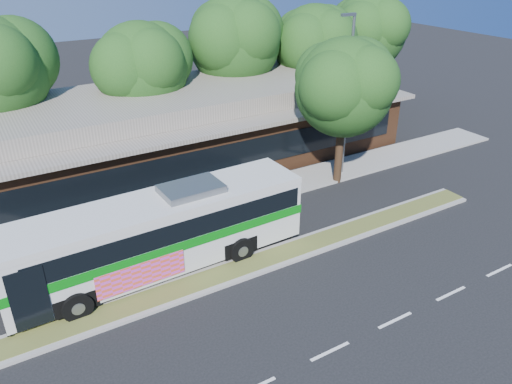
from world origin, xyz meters
The scene contains 11 objects.
ground centered at (0.00, 0.00, 0.00)m, with size 120.00×120.00×0.00m, color black.
median_strip centered at (0.00, 0.60, 0.07)m, with size 26.00×1.10×0.15m, color #545C27.
sidewalk centered at (0.00, 6.40, 0.06)m, with size 44.00×2.60×0.12m, color gray.
plaza_building centered at (0.00, 12.99, 2.13)m, with size 33.20×11.20×4.45m.
lamp_post centered at (9.56, 6.00, 4.90)m, with size 0.93×0.18×9.07m.
tree_bg_c centered at (1.40, 15.13, 5.59)m, with size 6.24×5.60×8.26m.
tree_bg_d centered at (8.45, 16.15, 6.42)m, with size 6.91×6.20×9.37m.
tree_bg_e centered at (14.42, 15.14, 5.74)m, with size 6.47×5.80×8.50m.
tree_bg_f centered at (20.43, 16.14, 6.06)m, with size 6.69×6.00×8.92m.
transit_bus centered at (-3.00, 2.40, 1.94)m, with size 12.50×3.16×3.49m.
sidewalk_tree centered at (9.07, 5.43, 5.58)m, with size 5.83×5.23×8.07m.
Camera 1 is at (-8.59, -14.48, 12.31)m, focal length 35.00 mm.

